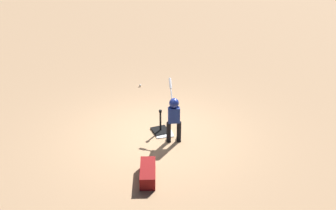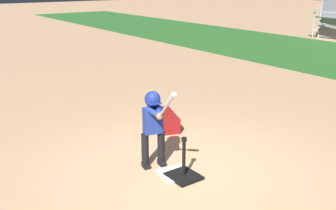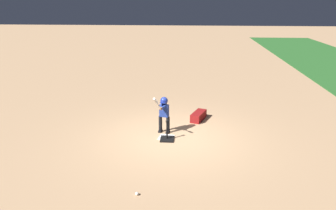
# 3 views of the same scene
# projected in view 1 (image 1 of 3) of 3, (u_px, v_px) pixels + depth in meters

# --- Properties ---
(ground_plane) EXTENTS (90.00, 90.00, 0.00)m
(ground_plane) POSITION_uv_depth(u_px,v_px,m) (157.00, 135.00, 9.95)
(ground_plane) COLOR tan
(home_plate) EXTENTS (0.51, 0.51, 0.02)m
(home_plate) POSITION_uv_depth(u_px,v_px,m) (164.00, 133.00, 10.00)
(home_plate) COLOR white
(home_plate) RESTS_ON ground_plane
(batting_tee) EXTENTS (0.44, 0.40, 0.61)m
(batting_tee) POSITION_uv_depth(u_px,v_px,m) (161.00, 129.00, 10.08)
(batting_tee) COLOR black
(batting_tee) RESTS_ON ground_plane
(batter_child) EXTENTS (0.94, 0.44, 1.36)m
(batter_child) POSITION_uv_depth(u_px,v_px,m) (174.00, 114.00, 9.39)
(batter_child) COLOR black
(batter_child) RESTS_ON ground_plane
(baseball) EXTENTS (0.07, 0.07, 0.07)m
(baseball) POSITION_uv_depth(u_px,v_px,m) (140.00, 85.00, 12.70)
(baseball) COLOR white
(baseball) RESTS_ON ground_plane
(equipment_bag) EXTENTS (0.90, 0.59, 0.28)m
(equipment_bag) POSITION_uv_depth(u_px,v_px,m) (148.00, 173.00, 8.25)
(equipment_bag) COLOR maroon
(equipment_bag) RESTS_ON ground_plane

